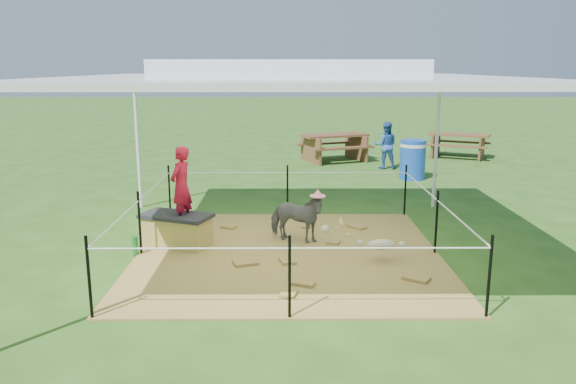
{
  "coord_description": "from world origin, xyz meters",
  "views": [
    {
      "loc": [
        -0.05,
        -8.18,
        2.82
      ],
      "look_at": [
        0.0,
        0.6,
        0.85
      ],
      "focal_mm": 35.0,
      "sensor_mm": 36.0,
      "label": 1
    }
  ],
  "objects_px": {
    "woman": "(181,179)",
    "distant_person": "(386,145)",
    "straw_bale": "(177,231)",
    "pony": "(296,218)",
    "picnic_table_near": "(334,148)",
    "picnic_table_far": "(458,146)",
    "green_bottle": "(135,245)",
    "foal": "(381,243)",
    "trash_barrel": "(413,160)"
  },
  "relations": [
    {
      "from": "straw_bale",
      "to": "picnic_table_near",
      "type": "relative_size",
      "value": 0.52
    },
    {
      "from": "straw_bale",
      "to": "foal",
      "type": "xyz_separation_m",
      "value": [
        3.13,
        -0.75,
        0.05
      ]
    },
    {
      "from": "pony",
      "to": "foal",
      "type": "xyz_separation_m",
      "value": [
        1.23,
        -0.91,
        -0.13
      ]
    },
    {
      "from": "pony",
      "to": "picnic_table_far",
      "type": "bearing_deg",
      "value": -9.53
    },
    {
      "from": "picnic_table_near",
      "to": "picnic_table_far",
      "type": "distance_m",
      "value": 4.04
    },
    {
      "from": "picnic_table_near",
      "to": "picnic_table_far",
      "type": "relative_size",
      "value": 1.09
    },
    {
      "from": "straw_bale",
      "to": "woman",
      "type": "height_order",
      "value": "woman"
    },
    {
      "from": "green_bottle",
      "to": "picnic_table_far",
      "type": "height_order",
      "value": "picnic_table_far"
    },
    {
      "from": "picnic_table_far",
      "to": "distant_person",
      "type": "height_order",
      "value": "distant_person"
    },
    {
      "from": "straw_bale",
      "to": "foal",
      "type": "bearing_deg",
      "value": -13.46
    },
    {
      "from": "foal",
      "to": "woman",
      "type": "bearing_deg",
      "value": 161.85
    },
    {
      "from": "distant_person",
      "to": "green_bottle",
      "type": "bearing_deg",
      "value": 62.12
    },
    {
      "from": "straw_bale",
      "to": "pony",
      "type": "relative_size",
      "value": 1.08
    },
    {
      "from": "pony",
      "to": "picnic_table_far",
      "type": "height_order",
      "value": "pony"
    },
    {
      "from": "pony",
      "to": "picnic_table_near",
      "type": "distance_m",
      "value": 8.25
    },
    {
      "from": "green_bottle",
      "to": "foal",
      "type": "relative_size",
      "value": 0.29
    },
    {
      "from": "foal",
      "to": "distant_person",
      "type": "bearing_deg",
      "value": 75.36
    },
    {
      "from": "green_bottle",
      "to": "trash_barrel",
      "type": "distance_m",
      "value": 8.14
    },
    {
      "from": "trash_barrel",
      "to": "green_bottle",
      "type": "bearing_deg",
      "value": -132.8
    },
    {
      "from": "green_bottle",
      "to": "distant_person",
      "type": "bearing_deg",
      "value": 55.66
    },
    {
      "from": "green_bottle",
      "to": "foal",
      "type": "height_order",
      "value": "foal"
    },
    {
      "from": "foal",
      "to": "distant_person",
      "type": "xyz_separation_m",
      "value": [
        1.42,
        7.77,
        0.35
      ]
    },
    {
      "from": "woman",
      "to": "foal",
      "type": "bearing_deg",
      "value": 97.66
    },
    {
      "from": "woman",
      "to": "pony",
      "type": "distance_m",
      "value": 1.93
    },
    {
      "from": "trash_barrel",
      "to": "picnic_table_near",
      "type": "xyz_separation_m",
      "value": [
        -1.76,
        2.79,
        -0.09
      ]
    },
    {
      "from": "distant_person",
      "to": "foal",
      "type": "bearing_deg",
      "value": 86.08
    },
    {
      "from": "trash_barrel",
      "to": "picnic_table_far",
      "type": "height_order",
      "value": "trash_barrel"
    },
    {
      "from": "picnic_table_far",
      "to": "pony",
      "type": "bearing_deg",
      "value": -95.98
    },
    {
      "from": "picnic_table_near",
      "to": "distant_person",
      "type": "bearing_deg",
      "value": -65.5
    },
    {
      "from": "woman",
      "to": "picnic_table_near",
      "type": "relative_size",
      "value": 0.63
    },
    {
      "from": "trash_barrel",
      "to": "picnic_table_far",
      "type": "bearing_deg",
      "value": 57.15
    },
    {
      "from": "green_bottle",
      "to": "trash_barrel",
      "type": "bearing_deg",
      "value": 47.2
    },
    {
      "from": "green_bottle",
      "to": "distant_person",
      "type": "height_order",
      "value": "distant_person"
    },
    {
      "from": "distant_person",
      "to": "picnic_table_far",
      "type": "bearing_deg",
      "value": -137.28
    },
    {
      "from": "pony",
      "to": "straw_bale",
      "type": "bearing_deg",
      "value": 116.47
    },
    {
      "from": "pony",
      "to": "trash_barrel",
      "type": "relative_size",
      "value": 0.96
    },
    {
      "from": "woman",
      "to": "distant_person",
      "type": "xyz_separation_m",
      "value": [
        4.45,
        7.02,
        -0.44
      ]
    },
    {
      "from": "pony",
      "to": "woman",
      "type": "bearing_deg",
      "value": 116.74
    },
    {
      "from": "picnic_table_near",
      "to": "woman",
      "type": "bearing_deg",
      "value": -132.22
    },
    {
      "from": "pony",
      "to": "trash_barrel",
      "type": "xyz_separation_m",
      "value": [
        3.08,
        5.36,
        0.07
      ]
    },
    {
      "from": "picnic_table_near",
      "to": "picnic_table_far",
      "type": "bearing_deg",
      "value": -12.27
    },
    {
      "from": "woman",
      "to": "distant_person",
      "type": "relative_size",
      "value": 0.93
    },
    {
      "from": "foal",
      "to": "trash_barrel",
      "type": "xyz_separation_m",
      "value": [
        1.85,
        6.27,
        0.19
      ]
    },
    {
      "from": "straw_bale",
      "to": "picnic_table_near",
      "type": "xyz_separation_m",
      "value": [
        3.22,
        8.3,
        0.15
      ]
    },
    {
      "from": "straw_bale",
      "to": "picnic_table_near",
      "type": "height_order",
      "value": "picnic_table_near"
    },
    {
      "from": "woman",
      "to": "trash_barrel",
      "type": "xyz_separation_m",
      "value": [
        4.88,
        5.52,
        -0.6
      ]
    },
    {
      "from": "straw_bale",
      "to": "pony",
      "type": "distance_m",
      "value": 1.91
    },
    {
      "from": "woman",
      "to": "straw_bale",
      "type": "bearing_deg",
      "value": -68.46
    },
    {
      "from": "foal",
      "to": "picnic_table_near",
      "type": "xyz_separation_m",
      "value": [
        0.09,
        9.05,
        0.1
      ]
    },
    {
      "from": "woman",
      "to": "trash_barrel",
      "type": "relative_size",
      "value": 1.24
    }
  ]
}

